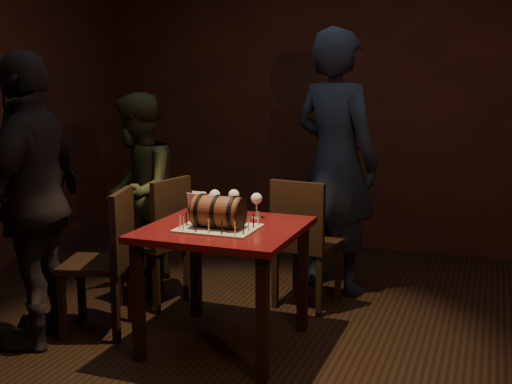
% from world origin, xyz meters
% --- Properties ---
extents(room_shell, '(5.04, 5.04, 2.80)m').
position_xyz_m(room_shell, '(0.00, 0.00, 1.40)').
color(room_shell, black).
rests_on(room_shell, ground).
extents(pub_table, '(0.90, 0.90, 0.75)m').
position_xyz_m(pub_table, '(-0.18, -0.05, 0.64)').
color(pub_table, '#4B0C0F').
rests_on(pub_table, ground).
extents(cake_board, '(0.45, 0.35, 0.01)m').
position_xyz_m(cake_board, '(-0.18, -0.14, 0.76)').
color(cake_board, '#ADA38C').
rests_on(cake_board, pub_table).
extents(barrel_cake, '(0.35, 0.20, 0.20)m').
position_xyz_m(barrel_cake, '(-0.18, -0.14, 0.85)').
color(barrel_cake, brown).
rests_on(barrel_cake, cake_board).
extents(birthday_candles, '(0.40, 0.30, 0.09)m').
position_xyz_m(birthday_candles, '(-0.18, -0.14, 0.80)').
color(birthday_candles, '#F9EF94').
rests_on(birthday_candles, cake_board).
extents(wine_glass_left, '(0.07, 0.07, 0.16)m').
position_xyz_m(wine_glass_left, '(-0.37, 0.24, 0.87)').
color(wine_glass_left, silver).
rests_on(wine_glass_left, pub_table).
extents(wine_glass_mid, '(0.07, 0.07, 0.16)m').
position_xyz_m(wine_glass_mid, '(-0.26, 0.29, 0.87)').
color(wine_glass_mid, silver).
rests_on(wine_glass_mid, pub_table).
extents(wine_glass_right, '(0.07, 0.07, 0.16)m').
position_xyz_m(wine_glass_right, '(-0.08, 0.22, 0.87)').
color(wine_glass_right, silver).
rests_on(wine_glass_right, pub_table).
extents(pint_of_ale, '(0.07, 0.07, 0.15)m').
position_xyz_m(pint_of_ale, '(-0.33, 0.11, 0.82)').
color(pint_of_ale, silver).
rests_on(pint_of_ale, pub_table).
extents(menu_card, '(0.10, 0.05, 0.13)m').
position_xyz_m(menu_card, '(-0.51, 0.24, 0.81)').
color(menu_card, white).
rests_on(menu_card, pub_table).
extents(chair_back, '(0.46, 0.46, 0.93)m').
position_xyz_m(chair_back, '(0.08, 0.72, 0.52)').
color(chair_back, black).
rests_on(chair_back, ground).
extents(chair_left_rear, '(0.47, 0.47, 0.93)m').
position_xyz_m(chair_left_rear, '(-0.88, 0.43, 0.52)').
color(chair_left_rear, black).
rests_on(chair_left_rear, ground).
extents(chair_left_front, '(0.49, 0.49, 0.93)m').
position_xyz_m(chair_left_front, '(-0.96, -0.13, 0.52)').
color(chair_left_front, black).
rests_on(chair_left_front, ground).
extents(person_back, '(0.85, 0.72, 1.98)m').
position_xyz_m(person_back, '(0.19, 1.22, 0.99)').
color(person_back, '#17202F').
rests_on(person_back, ground).
extents(person_left_rear, '(0.79, 0.89, 1.51)m').
position_xyz_m(person_left_rear, '(-1.21, 0.69, 0.76)').
color(person_left_rear, '#343B1D').
rests_on(person_left_rear, ground).
extents(person_left_front, '(0.63, 1.11, 1.78)m').
position_xyz_m(person_left_front, '(-1.28, -0.40, 0.89)').
color(person_left_front, black).
rests_on(person_left_front, ground).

